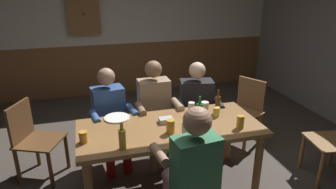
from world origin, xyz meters
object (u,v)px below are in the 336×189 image
pint_glass_0 (205,108)px  pint_glass_2 (83,137)px  chair_empty_far_end (33,138)px  pint_glass_1 (185,129)px  dining_table (170,135)px  pint_glass_6 (191,109)px  plate_0 (117,118)px  pint_glass_3 (171,126)px  person_0 (110,114)px  person_1 (156,108)px  table_candle (217,105)px  person_2 (197,105)px  bottle_1 (199,112)px  chair_empty_near_right (245,110)px  bottle_2 (122,139)px  condiment_caddy (166,120)px  pint_glass_4 (216,112)px  bottle_0 (218,104)px  person_3 (191,166)px  wall_dart_cabinet (83,14)px  pint_glass_5 (240,122)px

pint_glass_0 → pint_glass_2: 1.31m
chair_empty_far_end → pint_glass_1: size_ratio=6.29×
dining_table → pint_glass_6: pint_glass_6 is taller
plate_0 → pint_glass_3: pint_glass_3 is taller
plate_0 → pint_glass_0: bearing=-8.8°
person_0 → plate_0: person_0 is taller
person_1 → plate_0: bearing=31.2°
table_candle → pint_glass_2: 1.53m
chair_empty_far_end → plate_0: (0.90, -0.30, 0.27)m
person_2 → chair_empty_far_end: size_ratio=1.33×
chair_empty_far_end → dining_table: bearing=90.0°
person_1 → plate_0: size_ratio=4.62×
dining_table → bottle_1: bottle_1 is taller
person_1 → person_2: person_1 is taller
chair_empty_near_right → plate_0: chair_empty_near_right is taller
bottle_2 → pint_glass_2: (-0.32, 0.21, -0.05)m
plate_0 → bottle_2: (-0.02, -0.63, 0.09)m
bottle_2 → pint_glass_3: bottle_2 is taller
table_candle → condiment_caddy: table_candle is taller
plate_0 → pint_glass_1: 0.79m
pint_glass_1 → pint_glass_4: pint_glass_1 is taller
dining_table → pint_glass_0: pint_glass_0 is taller
plate_0 → person_2: bearing=16.8°
chair_empty_near_right → condiment_caddy: size_ratio=6.29×
bottle_1 → bottle_2: size_ratio=1.05×
bottle_0 → pint_glass_0: bearing=178.8°
person_1 → pint_glass_4: bearing=134.2°
pint_glass_1 → bottle_0: bearing=37.7°
bottle_1 → person_2: bearing=70.7°
person_3 → wall_dart_cabinet: size_ratio=1.76×
chair_empty_far_end → condiment_caddy: 1.50m
condiment_caddy → bottle_1: bottle_1 is taller
person_1 → table_candle: person_1 is taller
pint_glass_0 → pint_glass_1: bearing=-132.4°
person_2 → bottle_2: person_2 is taller
person_3 → condiment_caddy: 0.74m
pint_glass_0 → pint_glass_3: (-0.48, -0.32, -0.00)m
person_3 → wall_dart_cabinet: (-0.69, 3.70, 0.86)m
plate_0 → pint_glass_2: size_ratio=2.48×
table_candle → bottle_0: size_ratio=0.30×
bottle_1 → pint_glass_5: size_ratio=2.04×
bottle_1 → bottle_2: (-0.84, -0.35, 0.00)m
bottle_2 → pint_glass_0: (0.96, 0.49, -0.03)m
pint_glass_3 → table_candle: bearing=32.2°
condiment_caddy → plate_0: size_ratio=0.53×
person_3 → chair_empty_near_right: (1.26, 1.33, -0.21)m
pint_glass_4 → pint_glass_6: 0.27m
person_2 → chair_empty_far_end: 1.93m
person_0 → pint_glass_0: bearing=146.3°
pint_glass_3 → pint_glass_5: size_ratio=1.03×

